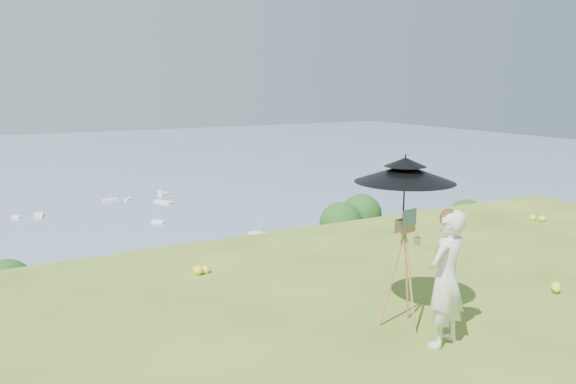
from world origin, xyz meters
TOP-DOWN VIEW (x-y plane):
  - shoreline_tier at (0.00, 75.00)m, footprint 170.00×28.00m
  - slope_trees at (0.00, 35.00)m, footprint 110.00×50.00m
  - harbor_town at (0.00, 75.00)m, footprint 110.00×22.00m
  - painter at (-1.33, 1.73)m, footprint 0.65×0.52m
  - field_easel at (-1.41, 2.34)m, footprint 0.65×0.65m
  - sun_umbrella at (-1.42, 2.37)m, footprint 1.55×1.55m
  - painter_cap at (-1.33, 1.73)m, footprint 0.25×0.27m

SIDE VIEW (x-z plane):
  - shoreline_tier at x=0.00m, z-range -40.00..-32.00m
  - harbor_town at x=0.00m, z-range -32.00..-27.00m
  - slope_trees at x=0.00m, z-range -18.00..-12.00m
  - field_easel at x=-1.41m, z-range 0.00..1.45m
  - painter at x=-1.33m, z-range 0.00..1.55m
  - painter_cap at x=-1.33m, z-range 1.46..1.56m
  - sun_umbrella at x=-1.42m, z-range 1.19..2.09m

